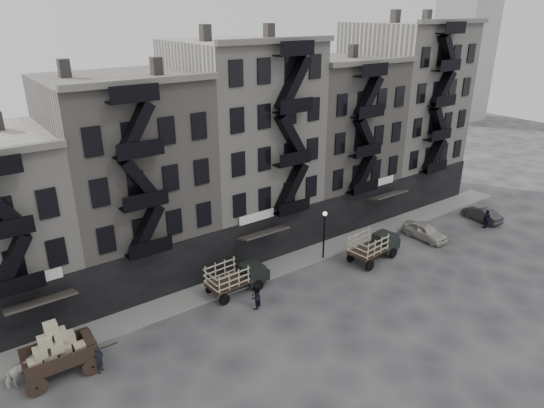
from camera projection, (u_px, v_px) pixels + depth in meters
ground at (316, 284)px, 36.48m from camera, size 140.00×140.00×0.00m
sidewalk at (286, 263)px, 39.27m from camera, size 55.00×2.50×0.15m
building_midwest at (129, 181)px, 35.63m from camera, size 10.00×11.35×16.20m
building_center at (243, 146)px, 40.68m from camera, size 10.00×11.35×18.20m
building_mideast at (331, 140)px, 46.48m from camera, size 10.00×11.35×16.20m
building_east at (402, 113)px, 51.34m from camera, size 10.00×11.35×19.20m
lamp_post at (324, 229)px, 39.02m from camera, size 0.36×0.36×4.28m
horse at (23, 371)px, 26.54m from camera, size 2.04×1.42×1.57m
wagon at (55, 347)px, 26.66m from camera, size 4.12×2.30×3.44m
stake_truck_west at (236, 275)px, 35.01m from camera, size 4.84×2.17×2.39m
stake_truck_east at (374, 243)px, 39.56m from camera, size 5.20×2.54×2.53m
car_east at (425, 231)px, 43.41m from camera, size 1.71×4.22×1.44m
car_far at (482, 215)px, 47.14m from camera, size 1.73×4.02×1.29m
pedestrian_west at (99, 359)px, 27.34m from camera, size 0.72×0.73×1.70m
pedestrian_mid at (255, 296)px, 33.18m from camera, size 1.14×1.06×1.87m
policeman at (487, 219)px, 45.44m from camera, size 1.11×0.51×1.85m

